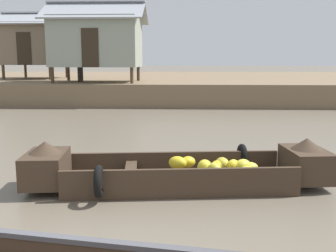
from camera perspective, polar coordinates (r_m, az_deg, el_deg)
name	(u,v)px	position (r m, az deg, el deg)	size (l,w,h in m)	color
ground_plane	(137,129)	(13.00, -4.46, -0.46)	(300.00, 300.00, 0.00)	#665B4C
riverbank_strip	(163,84)	(28.35, -0.66, 5.98)	(160.00, 20.00, 1.10)	#756047
banana_boat	(181,171)	(7.07, 1.88, -6.33)	(5.30, 2.23, 0.84)	#3D2D21
stilt_house_left	(36,43)	(25.82, -18.24, 11.05)	(3.80, 4.09, 3.92)	#4C3826
stilt_house_mid_left	(97,41)	(20.96, -10.02, 11.79)	(4.92, 3.55, 4.02)	#4C3826
vendor_person	(80,64)	(21.15, -12.35, 8.63)	(0.44, 0.44, 1.66)	#332D28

